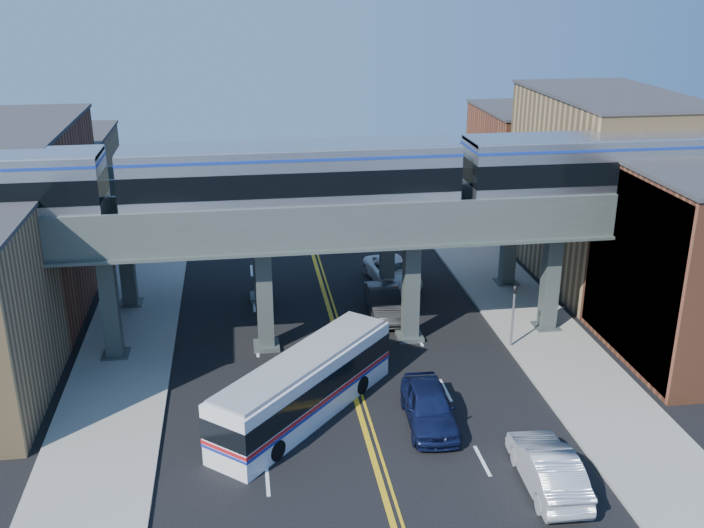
% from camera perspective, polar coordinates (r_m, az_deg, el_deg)
% --- Properties ---
extents(ground, '(120.00, 120.00, 0.00)m').
position_cam_1_polar(ground, '(36.70, 0.71, -11.21)').
color(ground, black).
rests_on(ground, ground).
extents(sidewalk_west, '(5.00, 70.00, 0.16)m').
position_cam_1_polar(sidewalk_west, '(45.59, -15.84, -5.28)').
color(sidewalk_west, gray).
rests_on(sidewalk_west, ground).
extents(sidewalk_east, '(5.00, 70.00, 0.16)m').
position_cam_1_polar(sidewalk_east, '(48.04, 12.48, -3.61)').
color(sidewalk_east, gray).
rests_on(sidewalk_east, ground).
extents(building_west_b, '(8.00, 14.00, 11.00)m').
position_cam_1_polar(building_west_b, '(50.66, -23.52, 2.94)').
color(building_west_b, brown).
rests_on(building_west_b, ground).
extents(building_west_c, '(8.00, 10.00, 8.00)m').
position_cam_1_polar(building_west_c, '(63.22, -20.53, 5.15)').
color(building_west_c, '#9B7C50').
rests_on(building_west_c, ground).
extents(building_east_a, '(8.00, 10.00, 10.00)m').
position_cam_1_polar(building_east_a, '(44.38, 24.16, -0.16)').
color(building_east_a, brown).
rests_on(building_east_a, ground).
extents(building_east_b, '(8.00, 14.00, 12.00)m').
position_cam_1_polar(building_east_b, '(54.06, 17.75, 5.25)').
color(building_east_b, '#9B7C50').
rests_on(building_east_b, ground).
extents(building_east_c, '(8.00, 10.00, 9.00)m').
position_cam_1_polar(building_east_c, '(65.97, 12.81, 6.99)').
color(building_east_c, brown).
rests_on(building_east_c, ground).
extents(mural_panel, '(0.10, 9.50, 9.50)m').
position_cam_1_polar(mural_panel, '(42.51, 19.60, -0.76)').
color(mural_panel, teal).
rests_on(mural_panel, ground).
extents(elevated_viaduct_near, '(52.00, 3.60, 7.40)m').
position_cam_1_polar(elevated_viaduct_near, '(41.20, -1.00, 2.35)').
color(elevated_viaduct_near, '#434E4B').
rests_on(elevated_viaduct_near, ground).
extents(elevated_viaduct_far, '(52.00, 3.60, 7.40)m').
position_cam_1_polar(elevated_viaduct_far, '(47.86, -2.09, 4.92)').
color(elevated_viaduct_far, '#434E4B').
rests_on(elevated_viaduct_far, ground).
extents(transit_train, '(52.44, 3.29, 3.85)m').
position_cam_1_polar(transit_train, '(40.15, -4.40, 6.27)').
color(transit_train, black).
rests_on(transit_train, elevated_viaduct_near).
extents(stop_sign, '(0.76, 0.09, 2.63)m').
position_cam_1_polar(stop_sign, '(38.47, 0.45, -6.62)').
color(stop_sign, slate).
rests_on(stop_sign, ground).
extents(traffic_signal, '(0.15, 0.18, 4.10)m').
position_cam_1_polar(traffic_signal, '(42.97, 11.66, -3.26)').
color(traffic_signal, slate).
rests_on(traffic_signal, ground).
extents(transit_bus, '(9.19, 9.96, 2.86)m').
position_cam_1_polar(transit_bus, '(36.35, -3.49, -8.90)').
color(transit_bus, white).
rests_on(transit_bus, ground).
extents(car_lane_a, '(2.42, 5.38, 1.80)m').
position_cam_1_polar(car_lane_a, '(36.07, 5.63, -10.27)').
color(car_lane_a, '#10183C').
rests_on(car_lane_a, ground).
extents(car_lane_b, '(2.00, 5.28, 1.72)m').
position_cam_1_polar(car_lane_b, '(46.66, 2.37, -2.81)').
color(car_lane_b, '#272729').
rests_on(car_lane_b, ground).
extents(car_lane_c, '(3.39, 6.02, 1.59)m').
position_cam_1_polar(car_lane_c, '(51.55, 2.97, -0.59)').
color(car_lane_c, white).
rests_on(car_lane_c, ground).
extents(car_lane_d, '(2.55, 5.83, 1.67)m').
position_cam_1_polar(car_lane_d, '(60.12, -1.49, 2.57)').
color(car_lane_d, silver).
rests_on(car_lane_d, ground).
extents(car_parked_curb, '(2.08, 5.43, 1.77)m').
position_cam_1_polar(car_parked_curb, '(32.93, 14.06, -14.17)').
color(car_parked_curb, silver).
rests_on(car_parked_curb, ground).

